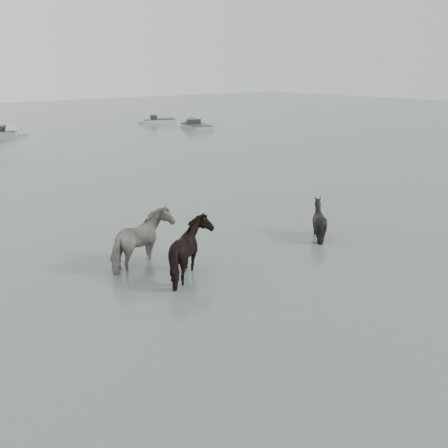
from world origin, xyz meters
The scene contains 6 objects.
ground centered at (0.00, 0.00, 0.00)m, with size 140.00×140.00×0.00m, color #4A5852.
pony_pinto centered at (-2.12, 2.08, 0.86)m, with size 0.92×2.03×1.71m, color black.
pony_dark centered at (-1.52, 0.54, 0.86)m, with size 1.70×1.45×1.71m, color black.
pony_black centered at (3.47, 0.58, 0.72)m, with size 1.16×1.31×1.44m, color black.
skiff_port centered at (17.72, 26.24, 0.38)m, with size 5.01×1.60×0.75m, color gray, non-canonical shape.
skiff_star centered at (17.69, 32.32, 0.38)m, with size 4.08×1.60×0.75m, color #B3B3AE, non-canonical shape.
Camera 1 is at (-8.55, -9.17, 5.22)m, focal length 40.00 mm.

